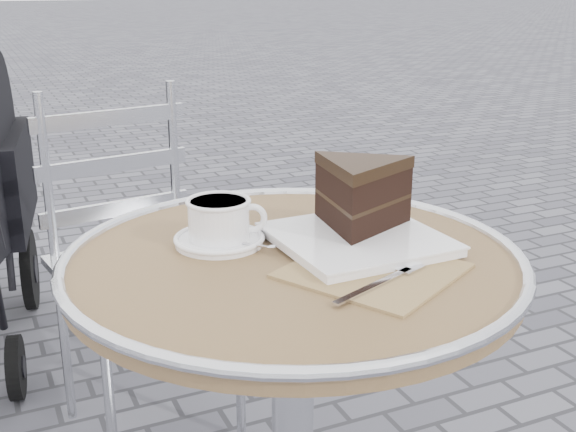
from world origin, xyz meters
name	(u,v)px	position (x,y,z in m)	size (l,w,h in m)	color
cafe_table	(293,350)	(0.00, 0.00, 0.57)	(0.72, 0.72, 0.74)	silver
cappuccino_set	(220,224)	(-0.08, 0.10, 0.76)	(0.15, 0.16, 0.07)	white
cake_plate_set	(360,204)	(0.13, 0.02, 0.79)	(0.31, 0.39, 0.13)	#937350
bistro_chair	(128,223)	(-0.10, 0.80, 0.55)	(0.46, 0.46, 0.89)	silver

